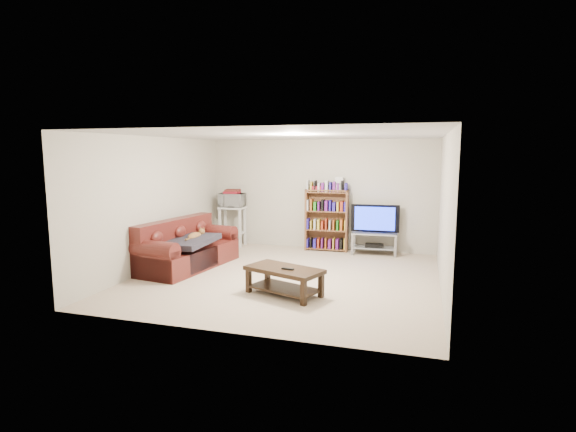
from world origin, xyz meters
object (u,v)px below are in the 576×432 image
(sofa, at_px, (185,250))
(tv_stand, at_px, (374,240))
(bookshelf, at_px, (327,219))
(coffee_table, at_px, (284,276))

(sofa, distance_m, tv_stand, 3.86)
(bookshelf, bearing_deg, tv_stand, -7.72)
(tv_stand, distance_m, bookshelf, 1.11)
(sofa, distance_m, bookshelf, 3.13)
(coffee_table, bearing_deg, bookshelf, 110.77)
(sofa, height_order, coffee_table, sofa)
(coffee_table, xyz_separation_m, bookshelf, (-0.04, 3.23, 0.40))
(sofa, distance_m, coffee_table, 2.49)
(coffee_table, distance_m, bookshelf, 3.26)
(coffee_table, bearing_deg, tv_stand, 92.32)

